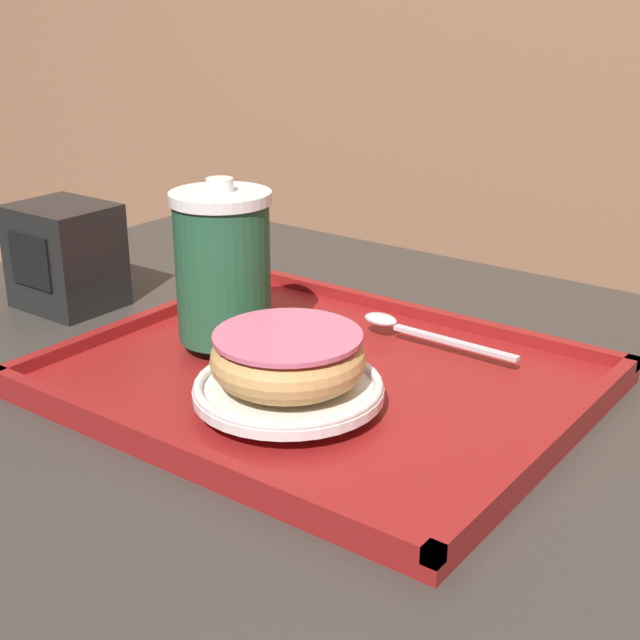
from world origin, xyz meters
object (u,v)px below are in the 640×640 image
Objects in this scene: coffee_cup_front at (223,265)px; napkin_dispenser at (65,256)px; donut_chocolate_glazed at (288,357)px; spoon at (403,326)px.

napkin_dispenser is at bearing 177.63° from coffee_cup_front.
donut_chocolate_glazed is at bearing -26.94° from coffee_cup_front.
donut_chocolate_glazed is 0.18m from spoon.
coffee_cup_front is 0.18m from spoon.
donut_chocolate_glazed is 1.10× the size of napkin_dispenser.
coffee_cup_front is at bearing -2.37° from napkin_dispenser.
napkin_dispenser is (-0.37, 0.07, -0.00)m from donut_chocolate_glazed.
coffee_cup_front is 0.15m from donut_chocolate_glazed.
napkin_dispenser is at bearing 16.65° from spoon.
spoon is at bearing 41.75° from coffee_cup_front.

